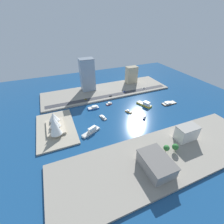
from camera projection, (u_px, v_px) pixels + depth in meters
name	position (u px, v px, depth m)	size (l,w,h in m)	color
ground_plane	(127.00, 114.00, 228.61)	(440.00, 440.00, 0.00)	navy
quay_west	(165.00, 155.00, 160.91)	(70.00, 240.00, 2.62)	gray
quay_east	(107.00, 91.00, 294.87)	(70.00, 240.00, 2.62)	gray
peninsula_point	(56.00, 128.00, 199.12)	(79.21, 47.56, 2.00)	#A89E89
road_strip	(111.00, 95.00, 275.54)	(10.39, 228.00, 0.15)	#38383D
barge_flat_brown	(169.00, 103.00, 254.32)	(8.95, 25.56, 3.52)	brown
yacht_sleek_gray	(103.00, 117.00, 219.71)	(15.30, 7.52, 3.44)	#999EA3
patrol_launch_navy	(145.00, 117.00, 220.47)	(11.95, 11.17, 4.12)	#1E284C
tugboat_red	(109.00, 104.00, 252.98)	(7.45, 11.73, 3.49)	red
ferry_white_commuter	(91.00, 131.00, 192.02)	(16.24, 26.60, 7.62)	silver
catamaran_blue	(94.00, 108.00, 241.84)	(8.14, 18.73, 4.19)	blue
ferry_yellow_fast	(145.00, 104.00, 248.97)	(27.23, 17.19, 7.77)	yellow
water_taxi_orange	(129.00, 112.00, 232.55)	(11.87, 7.92, 3.89)	orange
office_block_beige	(131.00, 75.00, 317.80)	(15.16, 23.59, 33.86)	#C6B793
tower_tall_glass	(87.00, 75.00, 280.68)	(19.48, 26.17, 59.04)	#8C9EB2
carpark_squat_concrete	(156.00, 164.00, 142.30)	(34.59, 24.26, 13.56)	gray
hotel_broad_white	(187.00, 133.00, 175.93)	(14.93, 25.24, 17.68)	silver
taxi_yellow_cab	(86.00, 99.00, 261.72)	(2.02, 4.47, 1.56)	black
hatchback_blue	(124.00, 92.00, 286.76)	(2.09, 4.78, 1.66)	black
van_white	(144.00, 88.00, 299.20)	(1.96, 4.99, 1.72)	black
suv_black	(111.00, 96.00, 271.83)	(2.17, 5.16, 1.44)	black
traffic_light_waterfront	(118.00, 94.00, 271.62)	(0.36, 0.36, 6.50)	black
opera_landmark	(55.00, 123.00, 191.20)	(45.97, 22.57, 25.17)	#BCAD93
park_tree_cluster	(168.00, 148.00, 159.70)	(10.88, 24.71, 9.79)	brown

